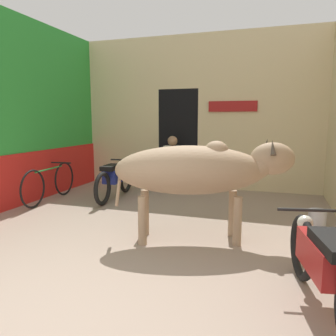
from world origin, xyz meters
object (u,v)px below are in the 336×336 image
(cow, at_px, (199,170))
(plastic_stool, at_px, (184,180))
(shopkeeper_seated, at_px, (172,162))
(bucket, at_px, (317,218))
(motorcycle_far, at_px, (115,178))
(motorcycle_near, at_px, (325,264))
(bicycle, at_px, (50,183))

(cow, relative_size, plastic_stool, 4.99)
(shopkeeper_seated, xyz_separation_m, plastic_stool, (0.29, -0.01, -0.41))
(shopkeeper_seated, height_order, bucket, shopkeeper_seated)
(bucket, bearing_deg, motorcycle_far, 169.71)
(shopkeeper_seated, distance_m, plastic_stool, 0.50)
(motorcycle_near, bearing_deg, plastic_stool, 119.25)
(motorcycle_near, relative_size, plastic_stool, 3.94)
(bicycle, height_order, bucket, bicycle)
(motorcycle_near, xyz_separation_m, motorcycle_far, (-3.48, 3.10, -0.02))
(cow, bearing_deg, shopkeeper_seated, 113.93)
(bicycle, xyz_separation_m, shopkeeper_seated, (2.02, 1.61, 0.30))
(plastic_stool, bearing_deg, shopkeeper_seated, 178.81)
(motorcycle_far, distance_m, shopkeeper_seated, 1.38)
(bicycle, distance_m, shopkeeper_seated, 2.60)
(bicycle, relative_size, shopkeeper_seated, 1.43)
(cow, height_order, shopkeeper_seated, cow)
(plastic_stool, relative_size, bucket, 1.84)
(plastic_stool, bearing_deg, motorcycle_far, -139.39)
(cow, xyz_separation_m, plastic_stool, (-0.95, 2.77, -0.70))
(bicycle, distance_m, bucket, 4.85)
(shopkeeper_seated, bearing_deg, motorcycle_near, -57.85)
(motorcycle_near, xyz_separation_m, plastic_stool, (-2.30, 4.11, -0.18))
(motorcycle_near, bearing_deg, shopkeeper_seated, 122.15)
(plastic_stool, bearing_deg, bucket, -33.59)
(plastic_stool, distance_m, bucket, 3.05)
(cow, bearing_deg, motorcycle_far, 140.36)
(bicycle, bearing_deg, shopkeeper_seated, 38.56)
(plastic_stool, xyz_separation_m, bucket, (2.54, -1.69, -0.12))
(cow, relative_size, bicycle, 1.35)
(bicycle, xyz_separation_m, plastic_stool, (2.30, 1.60, -0.11))
(shopkeeper_seated, bearing_deg, bicycle, -141.44)
(motorcycle_near, height_order, plastic_stool, motorcycle_near)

